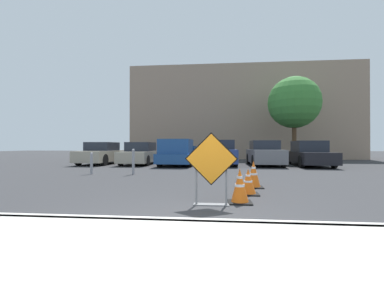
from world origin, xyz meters
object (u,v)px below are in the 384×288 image
object	(u,v)px
traffic_cone_second	(248,182)
traffic_cone_nearest	(240,186)
parked_car_nearest	(102,154)
parked_car_second	(141,154)
road_closed_sign	(211,165)
traffic_cone_third	(254,174)
parked_car_fifth	(309,154)
parked_car_third	(221,153)
parked_car_fourth	(265,154)
pickup_truck	(179,154)
bollard_nearest	(133,161)
bollard_second	(91,163)

from	to	relation	value
traffic_cone_second	traffic_cone_nearest	bearing A→B (deg)	-106.64
parked_car_nearest	parked_car_second	xyz separation A→B (m)	(2.65, 0.03, -0.01)
road_closed_sign	traffic_cone_third	bearing A→B (deg)	63.56
road_closed_sign	parked_car_fifth	xyz separation A→B (m)	(5.71, 10.93, -0.12)
parked_car_third	parked_car_fourth	bearing A→B (deg)	175.08
traffic_cone_third	parked_car_nearest	bearing A→B (deg)	134.58
road_closed_sign	parked_car_fourth	size ratio (longest dim) A/B	0.37
traffic_cone_third	parked_car_second	world-z (taller)	parked_car_second
parked_car_third	parked_car_nearest	bearing A→B (deg)	-1.28
road_closed_sign	traffic_cone_nearest	bearing A→B (deg)	26.56
pickup_truck	parked_car_fifth	bearing A→B (deg)	-175.58
traffic_cone_nearest	traffic_cone_second	world-z (taller)	traffic_cone_nearest
parked_car_nearest	parked_car_fourth	world-z (taller)	parked_car_fourth
road_closed_sign	parked_car_nearest	world-z (taller)	road_closed_sign
parked_car_third	pickup_truck	bearing A→B (deg)	10.12
pickup_truck	parked_car_fourth	xyz separation A→B (m)	(5.31, 0.30, -0.00)
traffic_cone_nearest	pickup_truck	world-z (taller)	pickup_truck
traffic_cone_nearest	parked_car_fifth	size ratio (longest dim) A/B	0.16
parked_car_nearest	traffic_cone_second	bearing A→B (deg)	131.76
pickup_truck	bollard_nearest	bearing A→B (deg)	79.95
parked_car_nearest	bollard_second	size ratio (longest dim) A/B	4.65
parked_car_nearest	parked_car_second	world-z (taller)	parked_car_nearest
parked_car_nearest	bollard_second	xyz separation A→B (m)	(2.28, -5.91, -0.19)
road_closed_sign	parked_car_fourth	distance (m)	11.34
road_closed_sign	bollard_second	distance (m)	7.49
parked_car_fifth	bollard_nearest	distance (m)	10.71
pickup_truck	parked_car_fourth	distance (m)	5.32
parked_car_second	bollard_nearest	size ratio (longest dim) A/B	3.96
parked_car_fourth	road_closed_sign	bearing A→B (deg)	74.45
parked_car_second	bollard_nearest	distance (m)	6.13
parked_car_nearest	parked_car_fifth	xyz separation A→B (m)	(13.25, -0.30, 0.02)
pickup_truck	parked_car_third	world-z (taller)	pickup_truck
traffic_cone_second	parked_car_third	xyz separation A→B (m)	(-0.48, 9.84, 0.42)
parked_car_fifth	bollard_second	bearing A→B (deg)	29.65
parked_car_third	traffic_cone_second	bearing A→B (deg)	92.30
parked_car_second	pickup_truck	distance (m)	2.71
road_closed_sign	parked_car_second	distance (m)	12.28
parked_car_nearest	parked_car_second	distance (m)	2.65
parked_car_fourth	bollard_second	xyz separation A→B (m)	(-8.32, -5.60, -0.23)
traffic_cone_third	parked_car_fourth	bearing A→B (deg)	77.60
parked_car_nearest	traffic_cone_nearest	bearing A→B (deg)	128.14
traffic_cone_second	parked_car_second	bearing A→B (deg)	120.08
parked_car_third	bollard_nearest	size ratio (longest dim) A/B	3.88
traffic_cone_second	parked_car_fourth	distance (m)	9.89
parked_car_second	road_closed_sign	bearing A→B (deg)	113.74
pickup_truck	bollard_second	size ratio (longest dim) A/B	5.61
parked_car_nearest	parked_car_fifth	bearing A→B (deg)	-179.83
parked_car_second	bollard_nearest	world-z (taller)	parked_car_second
parked_car_nearest	bollard_second	bearing A→B (deg)	112.58
parked_car_nearest	parked_car_fourth	size ratio (longest dim) A/B	1.07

